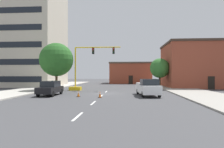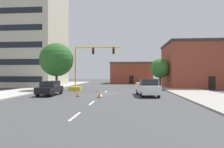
# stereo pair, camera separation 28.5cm
# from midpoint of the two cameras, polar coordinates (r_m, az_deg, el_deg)

# --- Properties ---
(ground_plane) EXTENTS (160.00, 160.00, 0.00)m
(ground_plane) POSITION_cam_midpoint_polar(r_m,az_deg,el_deg) (25.74, -2.62, -5.72)
(ground_plane) COLOR #424244
(sidewalk_left) EXTENTS (6.00, 56.00, 0.14)m
(sidewalk_left) POSITION_cam_midpoint_polar(r_m,az_deg,el_deg) (36.73, -20.00, -3.92)
(sidewalk_left) COLOR #B2ADA3
(sidewalk_left) RESTS_ON ground_plane
(sidewalk_right) EXTENTS (6.00, 56.00, 0.14)m
(sidewalk_right) POSITION_cam_midpoint_polar(r_m,az_deg,el_deg) (34.69, 19.18, -4.14)
(sidewalk_right) COLOR #9E998E
(sidewalk_right) RESTS_ON ground_plane
(lane_stripe_seg_0) EXTENTS (0.16, 2.40, 0.01)m
(lane_stripe_seg_0) POSITION_cam_midpoint_polar(r_m,az_deg,el_deg) (12.09, -10.72, -12.14)
(lane_stripe_seg_0) COLOR silver
(lane_stripe_seg_0) RESTS_ON ground_plane
(lane_stripe_seg_1) EXTENTS (0.16, 2.40, 0.01)m
(lane_stripe_seg_1) POSITION_cam_midpoint_polar(r_m,az_deg,el_deg) (17.39, -5.99, -8.44)
(lane_stripe_seg_1) COLOR silver
(lane_stripe_seg_1) RESTS_ON ground_plane
(lane_stripe_seg_2) EXTENTS (0.16, 2.40, 0.01)m
(lane_stripe_seg_2) POSITION_cam_midpoint_polar(r_m,az_deg,el_deg) (22.78, -3.52, -6.45)
(lane_stripe_seg_2) COLOR silver
(lane_stripe_seg_2) RESTS_ON ground_plane
(lane_stripe_seg_3) EXTENTS (0.16, 2.40, 0.01)m
(lane_stripe_seg_3) POSITION_cam_midpoint_polar(r_m,az_deg,el_deg) (28.21, -2.01, -5.22)
(lane_stripe_seg_3) COLOR silver
(lane_stripe_seg_3) RESTS_ON ground_plane
(building_tall_left) EXTENTS (12.62, 12.81, 22.86)m
(building_tall_left) POSITION_cam_midpoint_polar(r_m,az_deg,el_deg) (46.57, -22.69, 10.95)
(building_tall_left) COLOR beige
(building_tall_left) RESTS_ON ground_plane
(building_brick_center) EXTENTS (11.48, 9.18, 5.79)m
(building_brick_center) POSITION_cam_midpoint_polar(r_m,az_deg,el_deg) (55.00, 5.27, 0.31)
(building_brick_center) COLOR brown
(building_brick_center) RESTS_ON ground_plane
(building_row_right) EXTENTS (13.21, 10.99, 8.56)m
(building_row_right) POSITION_cam_midpoint_polar(r_m,az_deg,el_deg) (41.27, 24.11, 2.37)
(building_row_right) COLOR brown
(building_row_right) RESTS_ON ground_plane
(traffic_signal_gantry) EXTENTS (8.01, 1.20, 6.83)m
(traffic_signal_gantry) POSITION_cam_midpoint_polar(r_m,az_deg,el_deg) (30.81, -9.25, -0.73)
(traffic_signal_gantry) COLOR yellow
(traffic_signal_gantry) RESTS_ON ground_plane
(tree_left_near) EXTENTS (5.19, 5.19, 7.40)m
(tree_left_near) POSITION_cam_midpoint_polar(r_m,az_deg,el_deg) (31.48, -16.28, 4.06)
(tree_left_near) COLOR #4C3823
(tree_left_near) RESTS_ON ground_plane
(tree_right_mid) EXTENTS (3.64, 3.64, 5.50)m
(tree_right_mid) POSITION_cam_midpoint_polar(r_m,az_deg,el_deg) (37.17, 13.66, 1.67)
(tree_right_mid) COLOR #4C3823
(tree_right_mid) RESTS_ON ground_plane
(pickup_truck_white) EXTENTS (2.51, 5.57, 1.99)m
(pickup_truck_white) POSITION_cam_midpoint_polar(r_m,az_deg,el_deg) (23.20, 10.15, -3.92)
(pickup_truck_white) COLOR white
(pickup_truck_white) RESTS_ON ground_plane
(sedan_black_near_left) EXTENTS (1.94, 4.53, 1.74)m
(sedan_black_near_left) POSITION_cam_midpoint_polar(r_m,az_deg,el_deg) (24.43, -17.99, -3.93)
(sedan_black_near_left) COLOR black
(sedan_black_near_left) RESTS_ON ground_plane
(traffic_cone_roadside_a) EXTENTS (0.36, 0.36, 0.70)m
(traffic_cone_roadside_a) POSITION_cam_midpoint_polar(r_m,az_deg,el_deg) (21.06, -3.95, -6.04)
(traffic_cone_roadside_a) COLOR black
(traffic_cone_roadside_a) RESTS_ON ground_plane
(traffic_cone_roadside_b) EXTENTS (0.36, 0.36, 0.69)m
(traffic_cone_roadside_b) POSITION_cam_midpoint_polar(r_m,az_deg,el_deg) (22.18, -10.21, -5.75)
(traffic_cone_roadside_b) COLOR black
(traffic_cone_roadside_b) RESTS_ON ground_plane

